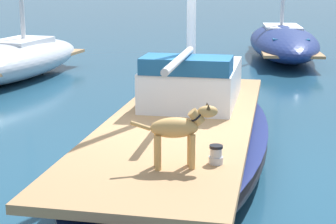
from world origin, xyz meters
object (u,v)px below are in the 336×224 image
object	(u,v)px
dog_tan	(179,130)
moored_boat_far_astern	(283,41)
deck_winch	(216,155)
moored_boat_port_side	(12,59)
sailboat_main	(180,141)

from	to	relation	value
dog_tan	moored_boat_far_astern	size ratio (longest dim) A/B	0.11
dog_tan	deck_winch	distance (m)	0.54
deck_winch	moored_boat_port_side	size ratio (longest dim) A/B	0.03
moored_boat_port_side	sailboat_main	bearing A→B (deg)	-46.83
dog_tan	moored_boat_port_side	bearing A→B (deg)	126.23
moored_boat_port_side	dog_tan	bearing A→B (deg)	-53.77
deck_winch	dog_tan	bearing A→B (deg)	-153.47
dog_tan	deck_winch	xyz separation A→B (m)	(0.38, 0.19, -0.32)
sailboat_main	moored_boat_far_astern	distance (m)	11.16
sailboat_main	deck_winch	world-z (taller)	deck_winch
sailboat_main	dog_tan	bearing A→B (deg)	-81.41
dog_tan	moored_boat_port_side	xyz separation A→B (m)	(-5.69, 7.76, -0.54)
moored_boat_far_astern	moored_boat_port_side	world-z (taller)	moored_boat_far_astern
sailboat_main	dog_tan	size ratio (longest dim) A/B	7.88
moored_boat_far_astern	dog_tan	bearing A→B (deg)	-95.87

